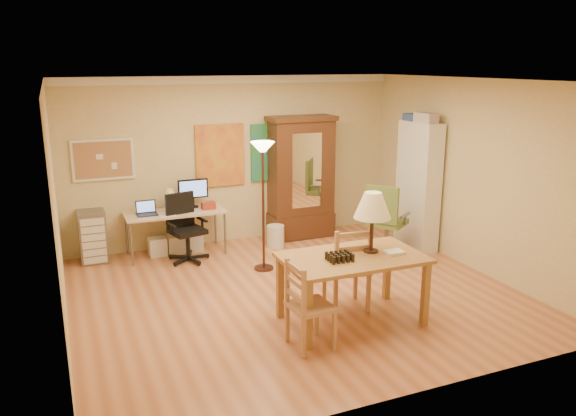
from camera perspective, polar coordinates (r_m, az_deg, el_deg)
name	(u,v)px	position (r m, az deg, el deg)	size (l,w,h in m)	color
floor	(295,293)	(7.37, 0.71, -8.65)	(5.50, 5.50, 0.00)	#A8603B
crown_molding	(233,80)	(9.08, -5.56, 12.86)	(5.50, 0.08, 0.12)	white
corkboard	(103,160)	(8.82, -18.26, 4.69)	(0.90, 0.04, 0.62)	tan
art_panel_left	(220,155)	(9.13, -6.90, 5.33)	(0.80, 0.04, 1.00)	gold
art_panel_right	(272,152)	(9.41, -1.60, 5.70)	(0.75, 0.04, 0.95)	teal
dining_table	(360,242)	(6.38, 7.32, -3.42)	(1.60, 0.97, 1.50)	brown
ladder_chair_back	(347,271)	(6.80, 6.06, -6.35)	(0.53, 0.51, 1.04)	#AB7A4E
ladder_chair_left	(308,308)	(5.91, 2.04, -10.08)	(0.44, 0.46, 0.95)	#AB7A4E
torchiere_lamp	(263,168)	(7.79, -2.58, 4.07)	(0.34, 0.34, 1.85)	#3F2019
computer_desk	(177,228)	(8.88, -11.21, -1.97)	(1.51, 0.66, 1.14)	#C3A78E
office_chair_black	(187,243)	(8.58, -10.24, -3.53)	(0.62, 0.62, 1.02)	black
office_chair_green	(386,237)	(8.78, 9.88, -2.87)	(0.72, 0.72, 1.14)	slate
drawer_cart	(93,236)	(8.87, -19.23, -2.74)	(0.39, 0.46, 0.77)	slate
armoire	(301,185)	(9.47, 1.33, 2.32)	(1.12, 0.53, 2.05)	#321B0D
bookshelf	(418,186)	(9.11, 13.07, 2.17)	(0.30, 0.81, 2.02)	white
wastebin	(275,236)	(9.09, -1.28, -2.87)	(0.28, 0.28, 0.36)	silver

